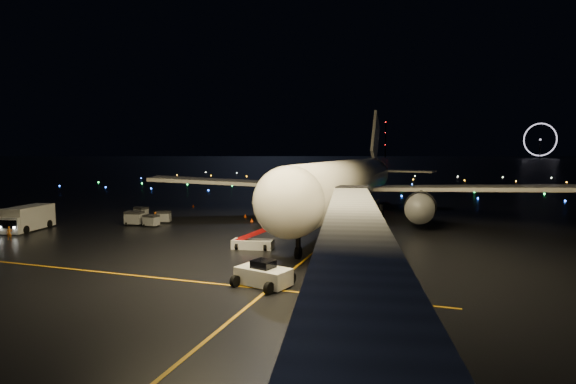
% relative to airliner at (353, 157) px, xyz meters
% --- Properties ---
extents(ground, '(2000.00, 2000.00, 0.00)m').
position_rel_airliner_xyz_m(ground, '(-11.29, 272.66, -9.06)').
color(ground, black).
rests_on(ground, ground).
extents(lane_centre, '(0.25, 80.00, 0.02)m').
position_rel_airliner_xyz_m(lane_centre, '(0.71, -12.34, -9.05)').
color(lane_centre, orange).
rests_on(lane_centre, ground).
extents(lane_cross, '(60.00, 0.25, 0.02)m').
position_rel_airliner_xyz_m(lane_cross, '(-16.29, -37.34, -9.05)').
color(lane_cross, orange).
rests_on(lane_cross, ground).
extents(jet_bridge, '(14.00, 58.00, 6.60)m').
position_rel_airliner_xyz_m(jet_bridge, '(9.46, -51.84, -5.76)').
color(jet_bridge, gray).
rests_on(jet_bridge, ground).
extents(airliner, '(63.97, 60.78, 18.11)m').
position_rel_airliner_xyz_m(airliner, '(0.00, 0.00, 0.00)').
color(airliner, silver).
rests_on(airliner, ground).
extents(pushback_tug, '(4.41, 3.07, 1.90)m').
position_rel_airliner_xyz_m(pushback_tug, '(-0.01, -36.56, -8.10)').
color(pushback_tug, silver).
rests_on(pushback_tug, ground).
extents(belt_loader, '(6.29, 2.48, 2.97)m').
position_rel_airliner_xyz_m(belt_loader, '(-5.67, -25.08, -7.57)').
color(belt_loader, silver).
rests_on(belt_loader, ground).
extents(service_truck, '(4.40, 8.83, 3.11)m').
position_rel_airliner_xyz_m(service_truck, '(-36.68, -23.88, -7.50)').
color(service_truck, silver).
rests_on(service_truck, ground).
extents(crew_a, '(0.68, 0.61, 1.57)m').
position_rel_airliner_xyz_m(crew_a, '(-33.30, -29.55, -8.27)').
color(crew_a, orange).
rests_on(crew_a, ground).
extents(crew_b, '(1.06, 0.92, 1.89)m').
position_rel_airliner_xyz_m(crew_b, '(-37.48, -26.45, -8.11)').
color(crew_b, orange).
rests_on(crew_b, ground).
extents(crew_c, '(1.05, 1.13, 1.87)m').
position_rel_airliner_xyz_m(crew_c, '(-23.77, -15.74, -8.12)').
color(crew_c, orange).
rests_on(crew_c, ground).
extents(safety_cone_0, '(0.56, 0.56, 0.54)m').
position_rel_airliner_xyz_m(safety_cone_0, '(-12.59, -8.98, -8.79)').
color(safety_cone_0, '#FD4808').
rests_on(safety_cone_0, ground).
extents(safety_cone_1, '(0.51, 0.51, 0.54)m').
position_rel_airliner_xyz_m(safety_cone_1, '(-4.56, -7.76, -8.79)').
color(safety_cone_1, '#FD4808').
rests_on(safety_cone_1, ground).
extents(safety_cone_2, '(0.45, 0.45, 0.50)m').
position_rel_airliner_xyz_m(safety_cone_2, '(-15.27, -5.10, -8.80)').
color(safety_cone_2, '#FD4808').
rests_on(safety_cone_2, ground).
extents(safety_cone_3, '(0.44, 0.44, 0.49)m').
position_rel_airliner_xyz_m(safety_cone_3, '(-29.17, 3.40, -8.81)').
color(safety_cone_3, '#FD4808').
rests_on(safety_cone_3, ground).
extents(ferris_wheel, '(49.33, 16.80, 52.00)m').
position_rel_airliner_xyz_m(ferris_wheel, '(158.71, 692.66, 16.94)').
color(ferris_wheel, black).
rests_on(ferris_wheel, ground).
extents(radio_mast, '(1.80, 1.80, 64.00)m').
position_rel_airliner_xyz_m(radio_mast, '(-71.29, 712.66, 22.94)').
color(radio_mast, black).
rests_on(radio_mast, ground).
extents(taxiway_lights, '(164.00, 92.00, 0.36)m').
position_rel_airliner_xyz_m(taxiway_lights, '(-11.29, 78.66, -8.88)').
color(taxiway_lights, black).
rests_on(taxiway_lights, ground).
extents(baggage_cart_0, '(2.45, 1.90, 1.89)m').
position_rel_airliner_xyz_m(baggage_cart_0, '(-26.56, -16.47, -8.11)').
color(baggage_cart_0, gray).
rests_on(baggage_cart_0, ground).
extents(baggage_cart_1, '(1.95, 1.44, 1.57)m').
position_rel_airliner_xyz_m(baggage_cart_1, '(-23.72, -16.73, -8.27)').
color(baggage_cart_1, gray).
rests_on(baggage_cart_1, ground).
extents(baggage_cart_2, '(2.24, 1.91, 1.61)m').
position_rel_airliner_xyz_m(baggage_cart_2, '(-24.03, -13.46, -8.25)').
color(baggage_cart_2, gray).
rests_on(baggage_cart_2, ground).
extents(baggage_cart_3, '(2.16, 1.75, 1.60)m').
position_rel_airliner_xyz_m(baggage_cart_3, '(-29.95, -10.42, -8.25)').
color(baggage_cart_3, gray).
rests_on(baggage_cart_3, ground).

